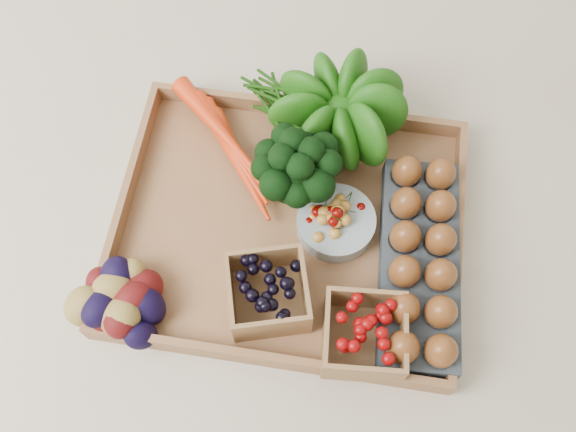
# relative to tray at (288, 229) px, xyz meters

# --- Properties ---
(ground) EXTENTS (4.00, 4.00, 0.00)m
(ground) POSITION_rel_tray_xyz_m (0.00, 0.00, -0.01)
(ground) COLOR beige
(ground) RESTS_ON ground
(tray) EXTENTS (0.55, 0.45, 0.01)m
(tray) POSITION_rel_tray_xyz_m (0.00, 0.00, 0.00)
(tray) COLOR #94653E
(tray) RESTS_ON ground
(carrots) EXTENTS (0.23, 0.17, 0.06)m
(carrots) POSITION_rel_tray_xyz_m (-0.12, 0.13, 0.04)
(carrots) COLOR red
(carrots) RESTS_ON tray
(lettuce) EXTENTS (0.15, 0.15, 0.15)m
(lettuce) POSITION_rel_tray_xyz_m (0.06, 0.20, 0.08)
(lettuce) COLOR #16490B
(lettuce) RESTS_ON tray
(broccoli) EXTENTS (0.15, 0.15, 0.11)m
(broccoli) POSITION_rel_tray_xyz_m (0.00, 0.06, 0.06)
(broccoli) COLOR black
(broccoli) RESTS_ON tray
(cherry_bowl) EXTENTS (0.13, 0.13, 0.03)m
(cherry_bowl) POSITION_rel_tray_xyz_m (0.08, 0.01, 0.02)
(cherry_bowl) COLOR #8C9EA5
(cherry_bowl) RESTS_ON tray
(egg_carton) EXTENTS (0.14, 0.35, 0.04)m
(egg_carton) POSITION_rel_tray_xyz_m (0.21, -0.04, 0.03)
(egg_carton) COLOR #373E46
(egg_carton) RESTS_ON tray
(potatoes) EXTENTS (0.16, 0.16, 0.09)m
(potatoes) POSITION_rel_tray_xyz_m (-0.23, -0.18, 0.05)
(potatoes) COLOR #450B0B
(potatoes) RESTS_ON tray
(punnet_blackberry) EXTENTS (0.14, 0.14, 0.08)m
(punnet_blackberry) POSITION_rel_tray_xyz_m (-0.01, -0.13, 0.05)
(punnet_blackberry) COLOR black
(punnet_blackberry) RESTS_ON tray
(punnet_raspberry) EXTENTS (0.13, 0.13, 0.08)m
(punnet_raspberry) POSITION_rel_tray_xyz_m (0.14, -0.17, 0.05)
(punnet_raspberry) COLOR #750505
(punnet_raspberry) RESTS_ON tray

